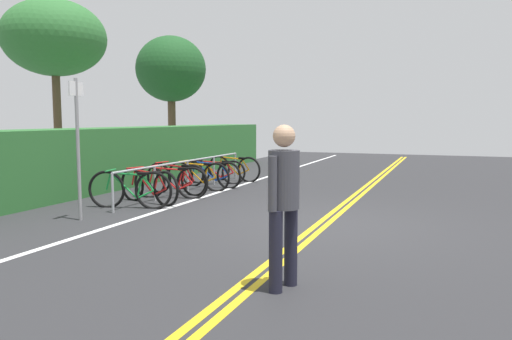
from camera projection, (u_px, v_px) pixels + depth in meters
ground_plane at (324, 225)px, 8.38m from camera, size 34.81×11.92×0.05m
centre_line_yellow_inner at (328, 223)px, 8.34m from camera, size 31.33×0.10×0.00m
centre_line_yellow_outer at (319, 223)px, 8.40m from camera, size 31.33×0.10×0.00m
bike_lane_stripe_white at (161, 210)px, 9.53m from camera, size 31.33×0.12×0.00m
bike_rack at (187, 168)px, 11.88m from camera, size 5.76×0.05×0.77m
bicycle_0 at (130, 189)px, 9.77m from camera, size 0.54×1.70×0.79m
bicycle_1 at (149, 186)px, 10.36m from camera, size 0.62×1.74×0.76m
bicycle_2 at (171, 182)px, 11.01m from camera, size 0.50×1.70×0.76m
bicycle_3 at (176, 179)px, 11.62m from camera, size 0.47×1.79×0.77m
bicycle_4 at (198, 176)px, 12.24m from camera, size 0.46×1.73×0.75m
bicycle_5 at (210, 174)px, 12.77m from camera, size 0.46×1.79×0.72m
bicycle_6 at (216, 172)px, 13.50m from camera, size 0.46×1.65×0.69m
bicycle_7 at (234, 168)px, 14.07m from camera, size 0.46×1.72×0.75m
pedestrian at (284, 195)px, 5.05m from camera, size 0.48×0.32×1.70m
sign_post_near at (78, 136)px, 8.48m from camera, size 0.36×0.06×2.44m
hedge_backdrop at (140, 154)px, 14.11m from camera, size 14.71×1.40×1.52m
tree_mid at (54, 39)px, 13.78m from camera, size 2.84×2.84×5.04m
tree_far_right at (171, 70)px, 19.32m from camera, size 2.71×2.71×4.96m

